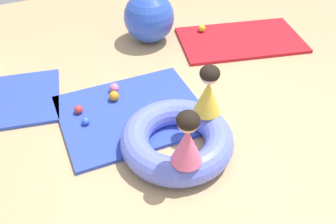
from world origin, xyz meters
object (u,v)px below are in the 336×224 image
object	(u,v)px
play_ball_yellow	(202,28)
play_ball_pink	(114,88)
child_in_yellow	(208,91)
exercise_ball_large	(149,17)
inflatable_cushion	(177,140)
child_in_pink	(187,139)
play_ball_orange	(114,96)
play_ball_red	(79,109)
play_ball_blue	(86,121)

from	to	relation	value
play_ball_yellow	play_ball_pink	xyz separation A→B (m)	(-1.52, -0.81, 0.00)
child_in_yellow	exercise_ball_large	world-z (taller)	child_in_yellow
inflatable_cushion	play_ball_pink	size ratio (longest dim) A/B	10.07
child_in_pink	play_ball_orange	world-z (taller)	child_in_pink
inflatable_cushion	child_in_pink	distance (m)	0.53
play_ball_red	play_ball_blue	xyz separation A→B (m)	(0.02, -0.20, -0.01)
play_ball_pink	inflatable_cushion	bearing A→B (deg)	-75.63
child_in_yellow	play_ball_yellow	bearing A→B (deg)	117.40
play_ball_orange	exercise_ball_large	size ratio (longest dim) A/B	0.16
child_in_yellow	play_ball_blue	size ratio (longest dim) A/B	6.51
play_ball_orange	play_ball_pink	bearing A→B (deg)	71.62
exercise_ball_large	play_ball_pink	bearing A→B (deg)	-130.06
play_ball_pink	exercise_ball_large	world-z (taller)	exercise_ball_large
play_ball_blue	exercise_ball_large	xyz separation A→B (m)	(1.23, 1.35, 0.25)
play_ball_red	play_ball_pink	bearing A→B (deg)	23.26
play_ball_pink	play_ball_yellow	bearing A→B (deg)	28.10
exercise_ball_large	child_in_yellow	bearing A→B (deg)	-95.64
child_in_pink	play_ball_red	distance (m)	1.42
play_ball_red	exercise_ball_large	size ratio (longest dim) A/B	0.13
play_ball_red	exercise_ball_large	world-z (taller)	exercise_ball_large
play_ball_pink	exercise_ball_large	distance (m)	1.28
exercise_ball_large	play_ball_red	bearing A→B (deg)	-137.36
play_ball_yellow	inflatable_cushion	bearing A→B (deg)	-124.13
play_ball_orange	play_ball_pink	xyz separation A→B (m)	(0.05, 0.14, -0.00)
play_ball_yellow	play_ball_pink	world-z (taller)	play_ball_pink
exercise_ball_large	child_in_pink	bearing A→B (deg)	-105.00
play_ball_red	play_ball_blue	bearing A→B (deg)	-83.92
play_ball_blue	play_ball_red	bearing A→B (deg)	96.08
child_in_pink	exercise_ball_large	size ratio (longest dim) A/B	0.77
play_ball_blue	play_ball_orange	xyz separation A→B (m)	(0.37, 0.25, 0.01)
play_ball_blue	play_ball_pink	world-z (taller)	play_ball_pink
inflatable_cushion	play_ball_yellow	bearing A→B (deg)	55.87
play_ball_red	exercise_ball_large	bearing A→B (deg)	42.64
exercise_ball_large	play_ball_orange	bearing A→B (deg)	-127.87
inflatable_cushion	child_in_pink	world-z (taller)	child_in_pink
play_ball_orange	play_ball_pink	size ratio (longest dim) A/B	1.04
play_ball_red	play_ball_pink	world-z (taller)	play_ball_pink
play_ball_red	exercise_ball_large	xyz separation A→B (m)	(1.25, 1.15, 0.24)
inflatable_cushion	child_in_yellow	distance (m)	0.53
play_ball_blue	exercise_ball_large	world-z (taller)	exercise_ball_large
play_ball_blue	exercise_ball_large	bearing A→B (deg)	47.69
play_ball_blue	inflatable_cushion	bearing A→B (deg)	-43.41
play_ball_blue	child_in_yellow	bearing A→B (deg)	-27.38
play_ball_orange	exercise_ball_large	xyz separation A→B (m)	(0.85, 1.10, 0.23)
child_in_pink	play_ball_pink	bearing A→B (deg)	-37.90
inflatable_cushion	child_in_yellow	size ratio (longest dim) A/B	2.06
child_in_pink	play_ball_red	world-z (taller)	child_in_pink
play_ball_orange	play_ball_yellow	size ratio (longest dim) A/B	1.11
play_ball_orange	child_in_pink	bearing A→B (deg)	-80.06
child_in_yellow	play_ball_red	xyz separation A→B (m)	(-1.06, 0.74, -0.42)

